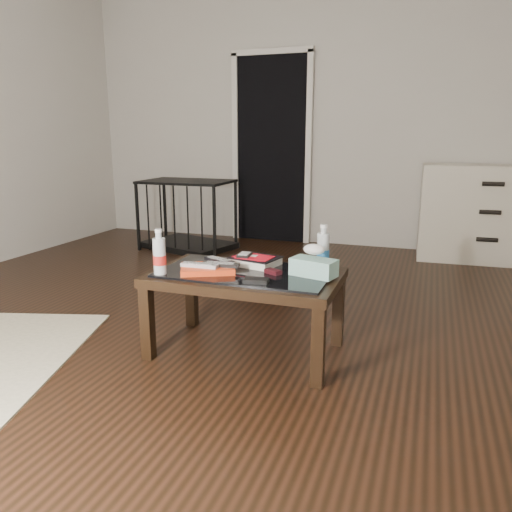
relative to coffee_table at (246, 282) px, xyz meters
The scene contains 18 objects.
ground 0.72m from the coffee_table, 129.98° to the left, with size 5.00×5.00×0.00m, color black.
room_shell 1.36m from the coffee_table, 129.98° to the left, with size 5.00×5.00×5.00m.
doorway 3.10m from the coffee_table, 105.07° to the left, with size 0.90×0.08×2.07m.
coffee_table is the anchor object (origin of this frame).
dresser 3.04m from the coffee_table, 62.35° to the left, with size 1.22×0.56×0.90m.
pet_crate 2.70m from the coffee_table, 123.62° to the left, with size 1.03×0.83×0.71m.
magazines 0.22m from the coffee_table, 158.10° to the right, with size 0.28×0.21×0.03m, color red.
remote_silver 0.27m from the coffee_table, 153.45° to the right, with size 0.20×0.05×0.02m, color #A9A9AE.
remote_black_front 0.17m from the coffee_table, 153.20° to the right, with size 0.20×0.05×0.02m, color black.
remote_black_back 0.19m from the coffee_table, behind, with size 0.20×0.05×0.02m, color black.
textbook 0.16m from the coffee_table, 87.31° to the left, with size 0.25×0.20×0.05m, color black.
dvd_mailers 0.18m from the coffee_table, 93.49° to the left, with size 0.19×0.14×0.01m, color red.
ipod 0.18m from the coffee_table, 113.53° to the left, with size 0.06×0.10×0.02m, color black.
flip_phone 0.17m from the coffee_table, ahead, with size 0.09×0.05×0.02m, color black.
wallet 0.23m from the coffee_table, 56.19° to the right, with size 0.12×0.07×0.02m, color black.
water_bottle_left 0.49m from the coffee_table, 153.43° to the right, with size 0.07×0.07×0.24m, color #B5BCC0.
water_bottle_right 0.47m from the coffee_table, 29.84° to the left, with size 0.07×0.07×0.24m, color silver.
tissue_box 0.38m from the coffee_table, ahead, with size 0.23×0.12×0.09m, color teal.
Camera 1 is at (1.29, -2.87, 1.17)m, focal length 35.00 mm.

